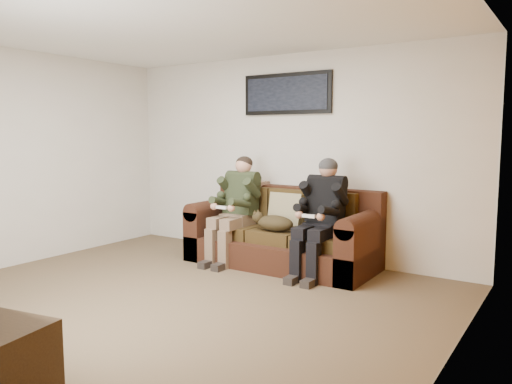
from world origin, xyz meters
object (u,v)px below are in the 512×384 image
Objects in this scene: sofa at (284,236)px; person_left at (236,202)px; framed_poster at (287,94)px; cat at (274,223)px; person_right at (321,210)px.

person_left is at bearing -161.98° from sofa.
cat is at bearing -72.04° from framed_poster.
person_right is 1.67m from framed_poster.
cat is (-0.57, -0.09, -0.19)m from person_right.
cat is at bearing -170.99° from person_right.
person_left is 0.99× the size of person_right.
person_right reaches higher than sofa.
person_left is 1.99× the size of cat.
framed_poster is at bearing 117.46° from sofa.
person_left is at bearing -123.87° from framed_poster.
sofa is at bearing 162.02° from person_right.
cat is (0.02, -0.28, 0.20)m from sofa.
framed_poster reaches higher than cat.
person_left is (-0.59, -0.19, 0.39)m from sofa.
sofa is 3.45× the size of cat.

